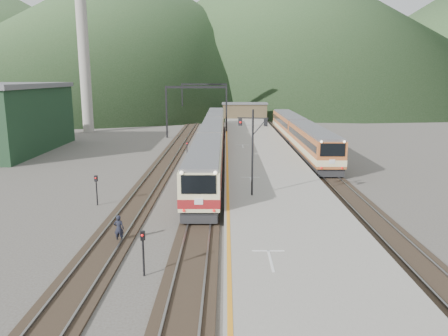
{
  "coord_description": "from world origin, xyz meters",
  "views": [
    {
      "loc": [
        1.69,
        -12.99,
        9.42
      ],
      "look_at": [
        1.55,
        22.29,
        2.0
      ],
      "focal_mm": 35.0,
      "sensor_mm": 36.0,
      "label": 1
    }
  ],
  "objects_px": {
    "main_train": "(212,138)",
    "worker": "(119,228)",
    "signal_mast": "(253,143)",
    "second_train": "(298,133)"
  },
  "relations": [
    {
      "from": "main_train",
      "to": "worker",
      "type": "height_order",
      "value": "main_train"
    },
    {
      "from": "main_train",
      "to": "signal_mast",
      "type": "distance_m",
      "value": 23.75
    },
    {
      "from": "second_train",
      "to": "worker",
      "type": "relative_size",
      "value": 23.76
    },
    {
      "from": "second_train",
      "to": "worker",
      "type": "xyz_separation_m",
      "value": [
        -15.99,
        -34.48,
        -1.13
      ]
    },
    {
      "from": "signal_mast",
      "to": "worker",
      "type": "bearing_deg",
      "value": -140.99
    },
    {
      "from": "main_train",
      "to": "signal_mast",
      "type": "height_order",
      "value": "signal_mast"
    },
    {
      "from": "worker",
      "to": "signal_mast",
      "type": "bearing_deg",
      "value": -139.39
    },
    {
      "from": "signal_mast",
      "to": "worker",
      "type": "height_order",
      "value": "signal_mast"
    },
    {
      "from": "worker",
      "to": "second_train",
      "type": "bearing_deg",
      "value": -113.29
    },
    {
      "from": "second_train",
      "to": "worker",
      "type": "distance_m",
      "value": 38.02
    }
  ]
}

